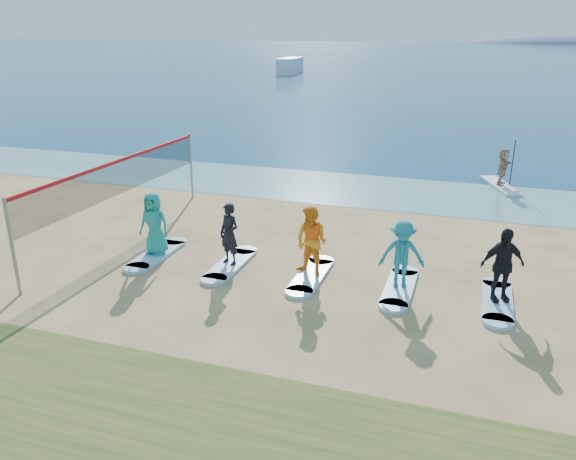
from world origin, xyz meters
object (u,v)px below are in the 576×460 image
(surfboard_1, at_px, (230,265))
(student_3, at_px, (402,254))
(paddleboard, at_px, (500,186))
(paddleboarder, at_px, (503,167))
(student_4, at_px, (502,265))
(boat_offshore_a, at_px, (290,74))
(student_1, at_px, (229,234))
(surfboard_0, at_px, (157,254))
(student_2, at_px, (311,241))
(surfboard_4, at_px, (497,301))
(student_0, at_px, (154,223))
(surfboard_2, at_px, (311,276))
(volleyball_net, at_px, (120,177))
(surfboard_3, at_px, (399,288))

(surfboard_1, bearing_deg, student_3, -0.00)
(paddleboard, xyz_separation_m, paddleboarder, (0.00, 0.00, 0.81))
(paddleboard, bearing_deg, student_4, -111.06)
(boat_offshore_a, height_order, student_1, student_1)
(paddleboard, distance_m, boat_offshore_a, 64.94)
(surfboard_0, height_order, student_2, student_2)
(paddleboard, bearing_deg, boat_offshore_a, 96.53)
(paddleboard, distance_m, student_3, 11.58)
(boat_offshore_a, xyz_separation_m, surfboard_0, (19.09, -69.50, 0.04))
(student_4, bearing_deg, surfboard_1, 155.12)
(surfboard_4, bearing_deg, student_0, -180.00)
(surfboard_2, height_order, student_3, student_3)
(surfboard_2, xyz_separation_m, surfboard_4, (4.67, 0.00, 0.00))
(paddleboarder, height_order, surfboard_1, paddleboarder)
(student_3, relative_size, surfboard_4, 0.79)
(surfboard_0, height_order, surfboard_1, same)
(paddleboard, height_order, surfboard_4, paddleboard)
(paddleboard, relative_size, student_2, 1.61)
(volleyball_net, height_order, surfboard_3, volleyball_net)
(paddleboard, relative_size, student_4, 1.65)
(paddleboard, height_order, surfboard_1, paddleboard)
(student_0, distance_m, student_3, 7.01)
(student_0, xyz_separation_m, surfboard_3, (7.01, 0.00, -0.95))
(paddleboarder, bearing_deg, boat_offshore_a, 38.01)
(paddleboarder, height_order, student_0, student_0)
(paddleboarder, height_order, surfboard_3, paddleboarder)
(paddleboard, height_order, student_3, student_3)
(volleyball_net, bearing_deg, surfboard_3, -7.72)
(student_3, bearing_deg, surfboard_2, 167.03)
(surfboard_1, height_order, surfboard_2, same)
(surfboard_0, bearing_deg, surfboard_2, 0.00)
(surfboard_0, bearing_deg, surfboard_3, 0.00)
(student_0, bearing_deg, student_4, -0.69)
(student_4, bearing_deg, paddleboarder, 63.75)
(surfboard_0, height_order, surfboard_3, same)
(paddleboarder, xyz_separation_m, boat_offshore_a, (-28.70, 58.25, -0.87))
(surfboard_2, distance_m, student_2, 0.98)
(surfboard_3, bearing_deg, student_3, -90.00)
(surfboard_1, xyz_separation_m, surfboard_2, (2.34, 0.00, 0.00))
(paddleboard, bearing_deg, paddleboarder, 0.00)
(student_3, xyz_separation_m, student_4, (2.34, 0.00, 0.04))
(volleyball_net, relative_size, surfboard_1, 4.13)
(student_1, height_order, student_3, student_3)
(surfboard_0, bearing_deg, paddleboard, 49.48)
(surfboard_0, distance_m, student_3, 7.07)
(student_4, bearing_deg, student_3, 155.12)
(surfboard_4, bearing_deg, surfboard_2, 180.00)
(surfboard_1, bearing_deg, student_2, 0.00)
(paddleboarder, xyz_separation_m, student_4, (-0.27, -11.25, 0.13))
(student_1, bearing_deg, student_2, 21.45)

